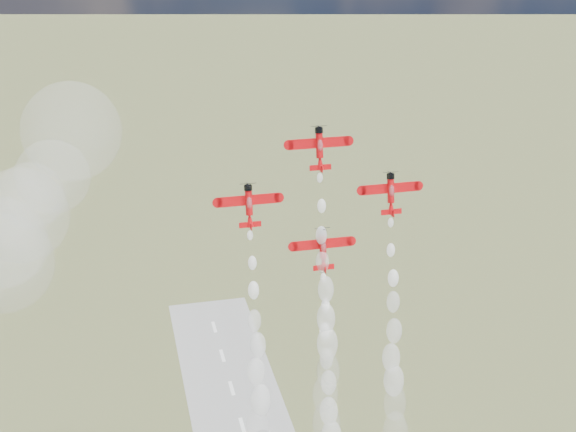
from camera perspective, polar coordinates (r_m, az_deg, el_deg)
The scene contains 7 objects.
plane_lead at distance 139.65m, azimuth 2.26°, elevation 4.90°, with size 10.79×3.63×7.64m.
plane_left at distance 138.44m, azimuth -2.79°, elevation 0.81°, with size 10.79×3.63×7.64m.
plane_right at distance 144.89m, azimuth 7.32°, elevation 1.67°, with size 10.79×3.63×7.64m.
plane_slot at distance 143.13m, azimuth 2.50°, elevation -2.30°, with size 10.79×3.63×7.64m.
smoke_trail_lead at distance 151.09m, azimuth 2.73°, elevation -11.16°, with size 5.53×11.84×48.87m.
smoke_trail_left at distance 152.73m, azimuth -1.99°, elevation -14.95°, with size 5.60×11.78×49.35m.
smoke_trail_right at distance 158.40m, azimuth 7.61°, elevation -13.51°, with size 5.18×12.06×48.81m.
Camera 1 is at (-31.58, -127.94, 152.69)m, focal length 50.00 mm.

